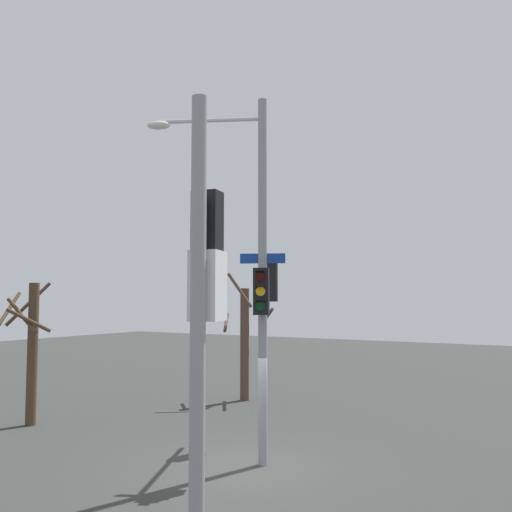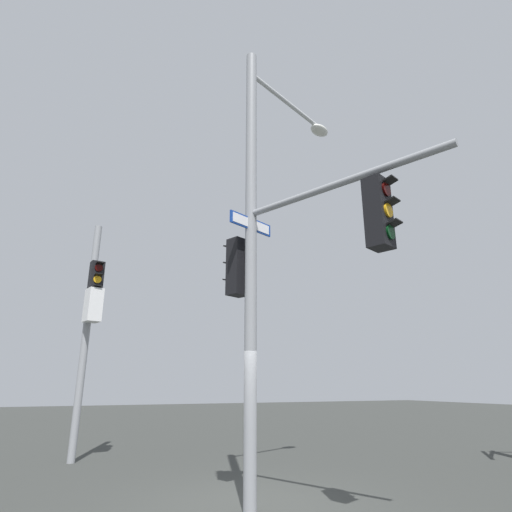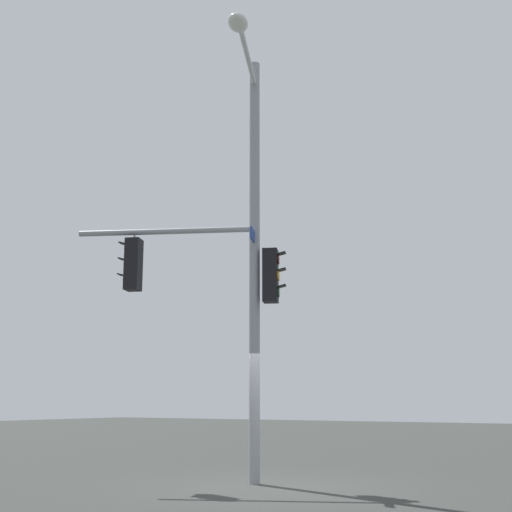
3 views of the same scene
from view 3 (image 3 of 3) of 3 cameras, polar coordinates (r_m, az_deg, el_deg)
ground_plane at (r=13.46m, az=0.76°, el=-18.71°), size 80.00×80.00×0.00m
main_signal_pole_assembly at (r=14.02m, az=-2.14°, el=1.05°), size 3.23×4.84×8.81m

